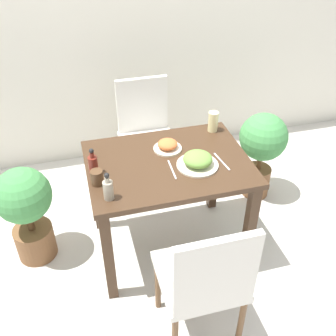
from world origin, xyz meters
The scene contains 15 objects.
ground_plane centered at (0.00, 0.00, 0.00)m, with size 16.00×16.00×0.00m, color beige.
wall_back centered at (0.00, 1.29, 1.30)m, with size 8.00×0.05×2.60m.
dining_table centered at (0.00, 0.00, 0.60)m, with size 0.98×0.73×0.72m.
chair_near centered at (-0.01, -0.73, 0.51)m, with size 0.42×0.42×0.90m.
chair_far centered at (0.02, 0.73, 0.51)m, with size 0.42×0.42×0.90m.
food_plate centered at (0.16, -0.09, 0.76)m, with size 0.25×0.25×0.09m.
side_plate centered at (0.03, 0.13, 0.75)m, with size 0.18×0.18×0.07m.
drink_cup centered at (-0.44, -0.11, 0.77)m, with size 0.07×0.07×0.09m.
juice_glass centered at (0.39, 0.27, 0.79)m, with size 0.07×0.07×0.14m.
sauce_bottle centered at (-0.39, -0.25, 0.79)m, with size 0.05×0.05×0.17m.
condiment_bottle centered at (-0.44, 0.00, 0.79)m, with size 0.05×0.05×0.17m.
fork_utensil centered at (0.00, -0.09, 0.73)m, with size 0.01×0.19×0.00m.
spoon_utensil centered at (0.31, -0.09, 0.73)m, with size 0.03×0.19×0.00m.
potted_plant_left centered at (-0.89, 0.16, 0.42)m, with size 0.36×0.36×0.70m.
potted_plant_right centered at (0.84, 0.37, 0.46)m, with size 0.36×0.36×0.72m.
Camera 1 is at (-0.51, -1.87, 2.09)m, focal length 42.00 mm.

